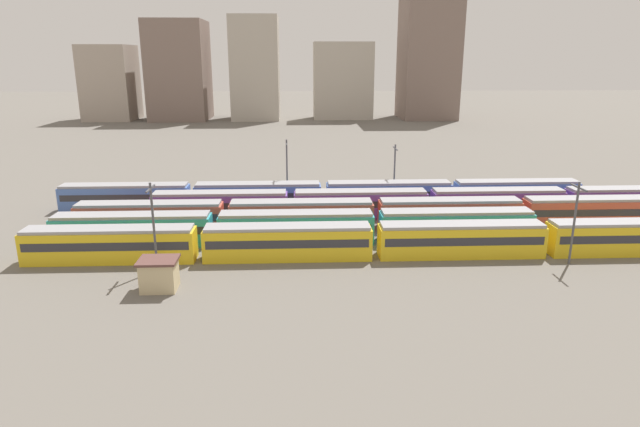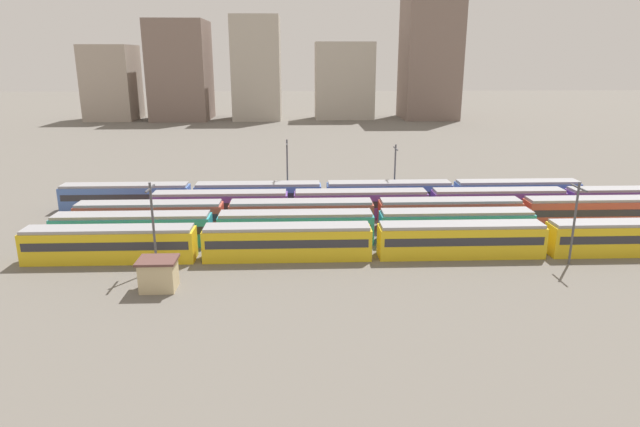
% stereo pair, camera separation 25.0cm
% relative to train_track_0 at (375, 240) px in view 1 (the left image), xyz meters
% --- Properties ---
extents(ground_plane, '(600.00, 600.00, 0.00)m').
position_rel_train_track_0_xyz_m(ground_plane, '(-20.76, 10.40, -1.90)').
color(ground_plane, '#666059').
extents(train_track_0, '(74.70, 3.06, 3.75)m').
position_rel_train_track_0_xyz_m(train_track_0, '(0.00, 0.00, 0.00)').
color(train_track_0, yellow).
rests_on(train_track_0, ground_plane).
extents(train_track_1, '(55.80, 3.06, 3.75)m').
position_rel_train_track_0_xyz_m(train_track_1, '(-8.53, 5.20, -0.00)').
color(train_track_1, teal).
rests_on(train_track_1, ground_plane).
extents(train_track_2, '(74.70, 3.06, 3.75)m').
position_rel_train_track_0_xyz_m(train_track_2, '(1.58, 10.40, 0.00)').
color(train_track_2, '#BC4C38').
rests_on(train_track_2, ground_plane).
extents(train_track_3, '(74.70, 3.06, 3.75)m').
position_rel_train_track_0_xyz_m(train_track_3, '(9.64, 15.60, 0.00)').
color(train_track_3, '#6B429E').
rests_on(train_track_3, ground_plane).
extents(train_track_4, '(74.70, 3.06, 3.75)m').
position_rel_train_track_0_xyz_m(train_track_4, '(-4.54, 20.80, 0.00)').
color(train_track_4, '#4C70BC').
rests_on(train_track_4, ground_plane).
extents(catenary_pole_0, '(0.24, 3.20, 8.87)m').
position_rel_train_track_0_xyz_m(catenary_pole_0, '(20.30, -2.89, 3.06)').
color(catenary_pole_0, '#4C4C51').
rests_on(catenary_pole_0, ground_plane).
extents(catenary_pole_1, '(0.24, 3.20, 9.52)m').
position_rel_train_track_0_xyz_m(catenary_pole_1, '(-9.84, 23.73, 3.39)').
color(catenary_pole_1, '#4C4C51').
rests_on(catenary_pole_1, ground_plane).
extents(catenary_pole_2, '(0.24, 3.20, 9.18)m').
position_rel_train_track_0_xyz_m(catenary_pole_2, '(-22.82, -2.82, 3.22)').
color(catenary_pole_2, '#4C4C51').
rests_on(catenary_pole_2, ground_plane).
extents(catenary_pole_3, '(0.24, 3.20, 8.68)m').
position_rel_train_track_0_xyz_m(catenary_pole_3, '(6.22, 23.84, 2.96)').
color(catenary_pole_3, '#4C4C51').
rests_on(catenary_pole_3, ground_plane).
extents(signal_hut, '(3.60, 3.00, 3.04)m').
position_rel_train_track_0_xyz_m(signal_hut, '(-21.35, -7.80, -0.35)').
color(signal_hut, '#C6B284').
rests_on(signal_hut, ground_plane).
extents(distant_building_0, '(16.22, 18.05, 25.20)m').
position_rel_train_track_0_xyz_m(distant_building_0, '(-72.65, 141.18, 10.70)').
color(distant_building_0, '#A89989').
rests_on(distant_building_0, ground_plane).
extents(distant_building_1, '(19.25, 21.73, 33.31)m').
position_rel_train_track_0_xyz_m(distant_building_1, '(-48.69, 141.18, 14.75)').
color(distant_building_1, '#7A665B').
rests_on(distant_building_1, ground_plane).
extents(distant_building_2, '(16.25, 18.86, 34.75)m').
position_rel_train_track_0_xyz_m(distant_building_2, '(-22.35, 141.18, 15.47)').
color(distant_building_2, '#B2A899').
rests_on(distant_building_2, ground_plane).
extents(distant_building_3, '(20.51, 12.07, 26.23)m').
position_rel_train_track_0_xyz_m(distant_building_3, '(8.21, 141.18, 11.21)').
color(distant_building_3, '#B2A899').
rests_on(distant_building_3, ground_plane).
extents(distant_building_4, '(18.62, 21.03, 47.58)m').
position_rel_train_track_0_xyz_m(distant_building_4, '(38.15, 141.18, 21.89)').
color(distant_building_4, '#7A665B').
rests_on(distant_building_4, ground_plane).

